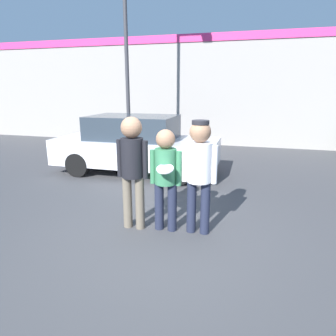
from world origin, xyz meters
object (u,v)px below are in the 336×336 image
at_px(person_right, 199,166).
at_px(person_middle_with_frisbee, 166,172).
at_px(person_left, 132,162).
at_px(street_lamp, 132,21).
at_px(parked_car_near, 136,145).

bearing_deg(person_right, person_middle_with_frisbee, -175.69).
relative_size(person_left, street_lamp, 0.26).
xyz_separation_m(person_right, street_lamp, (-2.90, 4.63, 3.09)).
bearing_deg(person_middle_with_frisbee, person_left, -172.98).
height_order(person_middle_with_frisbee, person_right, person_right).
bearing_deg(parked_car_near, person_middle_with_frisbee, -61.07).
relative_size(person_left, person_middle_with_frisbee, 1.11).
xyz_separation_m(person_left, person_right, (1.06, 0.11, -0.01)).
distance_m(person_left, street_lamp, 5.94).
relative_size(person_left, person_right, 1.02).
relative_size(person_middle_with_frisbee, street_lamp, 0.24).
height_order(person_left, person_middle_with_frisbee, person_left).
bearing_deg(person_left, parked_car_near, 110.69).
bearing_deg(street_lamp, parked_car_near, -67.74).
distance_m(person_middle_with_frisbee, street_lamp, 6.15).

